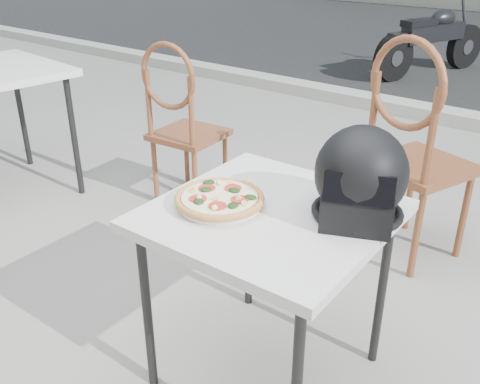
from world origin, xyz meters
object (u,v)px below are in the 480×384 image
Objects in this scene: cafe_chair_side at (181,117)px; motorcycle at (432,41)px; helmet at (360,179)px; cafe_chair_main at (413,142)px; plate at (220,204)px; pizza at (220,198)px; cafe_table_main at (270,227)px.

motorcycle is at bearing -94.18° from cafe_chair_side.
cafe_chair_side is (-1.51, 0.72, -0.28)m from helmet.
cafe_chair_main reaches higher than helmet.
pizza is (0.00, 0.00, 0.02)m from plate.
helmet reaches higher than plate.
pizza is at bearing -57.90° from motorcycle.
cafe_chair_side reaches higher than pizza.
motorcycle is at bearing 102.36° from plate.
helmet is (0.41, 0.22, 0.13)m from plate.
cafe_table_main is at bearing 27.63° from pizza.
helmet is at bearing 28.41° from plate.
cafe_chair_main is at bearing -51.70° from motorcycle.
motorcycle is at bearing 104.17° from cafe_table_main.
motorcycle is (-1.32, 5.24, -0.26)m from cafe_table_main.
plate is at bearing 99.34° from cafe_chair_main.
helmet is 1.70m from cafe_chair_side.
cafe_chair_side is at bearing 145.67° from cafe_table_main.
plate is 0.19× the size of motorcycle.
plate is 0.98× the size of pizza.
pizza is at bearing -175.30° from helmet.
helmet is at bearing -53.12° from motorcycle.
plate is (-0.16, -0.08, 0.07)m from cafe_table_main.
cafe_chair_main is at bearing 77.32° from helmet.
pizza is at bearing -152.37° from cafe_table_main.
cafe_chair_main is 4.34m from motorcycle.
helmet reaches higher than cafe_table_main.
pizza is 0.29× the size of cafe_chair_main.
cafe_chair_main is at bearing 79.93° from pizza.
cafe_chair_side is at bearing 30.84° from cafe_chair_main.
cafe_chair_main is (0.21, 1.21, -0.08)m from plate.
cafe_chair_main reaches higher than pizza.
pizza is 0.83× the size of helmet.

